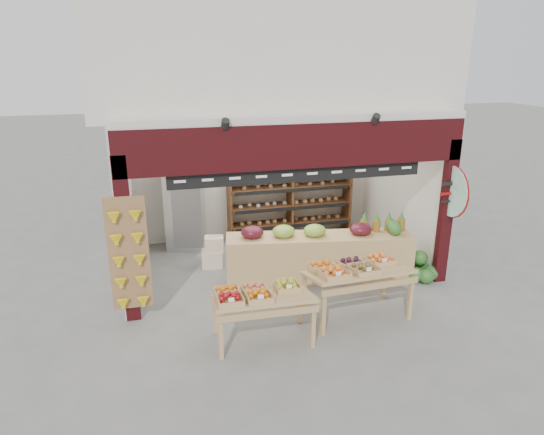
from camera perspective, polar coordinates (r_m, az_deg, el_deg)
The scene contains 11 objects.
ground at distance 9.44m, azimuth 1.14°, elevation -6.54°, with size 60.00×60.00×0.00m, color slate.
shop_structure at distance 10.12m, azimuth -1.33°, elevation 18.07°, with size 6.36×5.12×5.40m.
banana_board at distance 7.62m, azimuth -16.48°, elevation -4.46°, with size 0.60×0.15×1.80m.
gift_sign at distance 9.01m, azimuth 20.40°, elevation 2.91°, with size 0.04×0.93×0.92m.
back_shelving at distance 11.04m, azimuth 2.15°, elevation 3.17°, with size 2.86×0.47×1.78m.
refrigerator at distance 10.54m, azimuth -10.22°, elevation 1.31°, with size 0.73×0.73×1.87m, color silver.
cardboard_stack at distance 9.72m, azimuth -5.56°, elevation -4.38°, with size 1.00×0.72×0.63m.
mid_counter at distance 9.09m, azimuth 5.49°, elevation -4.41°, with size 3.49×1.25×1.08m.
display_table_left at distance 7.04m, azimuth -1.90°, elevation -9.22°, with size 1.47×0.85×0.94m.
display_table_right at distance 7.77m, azimuth 9.56°, elevation -6.08°, with size 1.65×0.97×1.02m.
watermelon_pile at distance 9.54m, azimuth 16.81°, elevation -5.89°, with size 0.70×0.70×0.55m.
Camera 1 is at (-2.35, -8.23, 3.98)m, focal length 32.00 mm.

